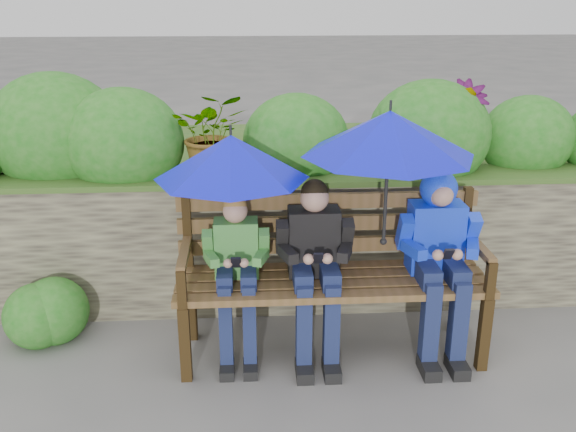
{
  "coord_description": "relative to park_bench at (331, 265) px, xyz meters",
  "views": [
    {
      "loc": [
        -0.25,
        -3.69,
        2.3
      ],
      "look_at": [
        0.0,
        0.1,
        0.95
      ],
      "focal_mm": 40.0,
      "sensor_mm": 36.0,
      "label": 1
    }
  ],
  "objects": [
    {
      "name": "umbrella_right",
      "position": [
        0.31,
        -0.12,
        0.89
      ],
      "size": [
        1.05,
        1.05,
        0.91
      ],
      "color": "#0910DE",
      "rests_on": "ground"
    },
    {
      "name": "umbrella_left",
      "position": [
        -0.63,
        -0.03,
        0.74
      ],
      "size": [
        0.95,
        0.95,
        0.77
      ],
      "color": "#0910DE",
      "rests_on": "ground"
    },
    {
      "name": "ground",
      "position": [
        -0.28,
        -0.11,
        -0.6
      ],
      "size": [
        60.0,
        60.0,
        0.0
      ],
      "primitive_type": "plane",
      "color": "#565656",
      "rests_on": "ground"
    },
    {
      "name": "park_bench",
      "position": [
        0.0,
        0.0,
        0.0
      ],
      "size": [
        2.0,
        0.59,
        1.06
      ],
      "color": "black",
      "rests_on": "ground"
    },
    {
      "name": "boy_right",
      "position": [
        0.68,
        -0.09,
        0.14
      ],
      "size": [
        0.51,
        0.62,
        1.22
      ],
      "color": "#1216CE",
      "rests_on": "ground"
    },
    {
      "name": "boy_middle",
      "position": [
        -0.12,
        -0.1,
        0.08
      ],
      "size": [
        0.49,
        0.56,
        1.19
      ],
      "color": "black",
      "rests_on": "ground"
    },
    {
      "name": "garden_backdrop",
      "position": [
        -0.36,
        1.46,
        0.04
      ],
      "size": [
        8.0,
        2.88,
        1.78
      ],
      "color": "#403B31",
      "rests_on": "ground"
    },
    {
      "name": "boy_left",
      "position": [
        -0.61,
        -0.09,
        0.04
      ],
      "size": [
        0.42,
        0.48,
        1.09
      ],
      "color": "#3F8134",
      "rests_on": "ground"
    }
  ]
}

